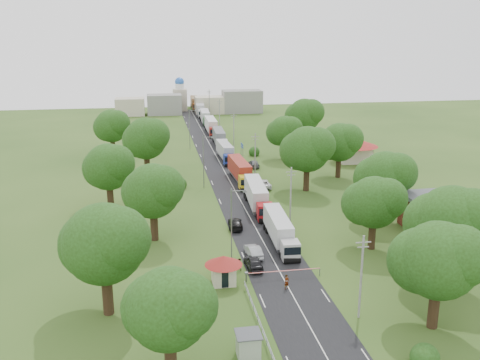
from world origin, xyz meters
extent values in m
plane|color=#2B4B19|center=(0.00, 0.00, 0.00)|extent=(260.00, 260.00, 0.00)
cube|color=black|center=(0.00, 20.00, 0.00)|extent=(8.00, 200.00, 0.04)
cylinder|color=slate|center=(-4.50, -25.00, 0.55)|extent=(0.20, 0.20, 1.10)
cube|color=slate|center=(-4.50, -25.00, 1.05)|extent=(0.35, 0.35, 0.25)
cylinder|color=red|center=(0.00, -25.00, 1.00)|extent=(9.00, 0.12, 0.12)
cylinder|color=slate|center=(4.50, -25.00, 0.50)|extent=(0.10, 0.10, 1.00)
cube|color=beige|center=(-7.20, -25.00, 1.20)|extent=(2.60, 2.60, 2.40)
cone|color=maroon|center=(-7.20, -25.00, 2.90)|extent=(4.40, 4.40, 1.10)
cube|color=black|center=(-5.89, -25.00, 1.40)|extent=(0.02, 1.20, 0.90)
cube|color=black|center=(-7.20, -26.31, 1.00)|extent=(0.80, 0.02, 1.90)
cube|color=#99A593|center=(-7.00, -40.00, 1.15)|extent=(2.00, 2.00, 2.30)
cube|color=#47494F|center=(-7.00, -40.00, 2.35)|extent=(2.30, 2.30, 0.12)
cube|color=black|center=(-5.99, -40.00, 1.30)|extent=(0.02, 1.00, 0.80)
cylinder|color=slate|center=(5.20, 33.80, 2.00)|extent=(0.12, 0.12, 4.00)
cylinder|color=slate|center=(5.20, 36.20, 2.00)|extent=(0.12, 0.12, 4.00)
cube|color=navy|center=(5.20, 35.00, 3.60)|extent=(0.06, 3.00, 1.00)
cube|color=silver|center=(5.20, 35.00, 3.60)|extent=(0.07, 3.10, 0.06)
cylinder|color=gray|center=(5.50, -35.00, 4.50)|extent=(0.24, 0.24, 9.00)
cube|color=gray|center=(5.50, -35.00, 8.30)|extent=(1.60, 0.10, 0.10)
cube|color=gray|center=(5.50, -35.00, 7.80)|extent=(1.20, 0.10, 0.10)
cylinder|color=gray|center=(5.50, -7.00, 4.50)|extent=(0.24, 0.24, 9.00)
cube|color=gray|center=(5.50, -7.00, 8.30)|extent=(1.60, 0.10, 0.10)
cube|color=gray|center=(5.50, -7.00, 7.80)|extent=(1.20, 0.10, 0.10)
cylinder|color=gray|center=(5.50, 21.00, 4.50)|extent=(0.24, 0.24, 9.00)
cube|color=gray|center=(5.50, 21.00, 8.30)|extent=(1.60, 0.10, 0.10)
cube|color=gray|center=(5.50, 21.00, 7.80)|extent=(1.20, 0.10, 0.10)
cylinder|color=gray|center=(5.50, 49.00, 4.50)|extent=(0.24, 0.24, 9.00)
cube|color=gray|center=(5.50, 49.00, 8.30)|extent=(1.60, 0.10, 0.10)
cube|color=gray|center=(5.50, 49.00, 7.80)|extent=(1.20, 0.10, 0.10)
cylinder|color=gray|center=(5.50, 77.00, 4.50)|extent=(0.24, 0.24, 9.00)
cube|color=gray|center=(5.50, 77.00, 8.30)|extent=(1.60, 0.10, 0.10)
cube|color=gray|center=(5.50, 77.00, 7.80)|extent=(1.20, 0.10, 0.10)
cylinder|color=gray|center=(5.50, 105.00, 4.50)|extent=(0.24, 0.24, 9.00)
cube|color=gray|center=(5.50, 105.00, 8.30)|extent=(1.60, 0.10, 0.10)
cube|color=gray|center=(5.50, 105.00, 7.80)|extent=(1.20, 0.10, 0.10)
cylinder|color=slate|center=(-5.50, -20.00, 5.00)|extent=(0.16, 0.16, 10.00)
cube|color=slate|center=(-4.60, -20.00, 9.70)|extent=(1.80, 0.10, 0.10)
cube|color=slate|center=(-3.80, -20.00, 9.55)|extent=(0.50, 0.22, 0.15)
cylinder|color=slate|center=(-5.50, 15.00, 5.00)|extent=(0.16, 0.16, 10.00)
cube|color=slate|center=(-4.60, 15.00, 9.70)|extent=(1.80, 0.10, 0.10)
cube|color=slate|center=(-3.80, 15.00, 9.55)|extent=(0.50, 0.22, 0.15)
cylinder|color=slate|center=(-5.50, 50.00, 5.00)|extent=(0.16, 0.16, 10.00)
cube|color=slate|center=(-4.60, 50.00, 9.70)|extent=(1.80, 0.10, 0.10)
cube|color=slate|center=(-3.80, 50.00, 9.55)|extent=(0.50, 0.22, 0.15)
cylinder|color=#382616|center=(12.00, -38.00, 2.10)|extent=(1.08, 1.08, 4.20)
sphere|color=#1E380F|center=(12.00, -38.00, 7.22)|extent=(7.70, 7.70, 7.70)
sphere|color=#1E380F|center=(13.38, -39.10, 8.05)|extent=(6.05, 6.05, 6.05)
sphere|color=#1E380F|center=(10.90, -36.62, 6.67)|extent=(6.60, 6.60, 6.60)
cylinder|color=#382616|center=(18.00, -30.00, 2.27)|extent=(1.12, 1.12, 4.55)
sphere|color=#1E380F|center=(18.00, -30.00, 7.85)|extent=(8.40, 8.40, 8.40)
sphere|color=#1E380F|center=(19.50, -31.20, 8.75)|extent=(6.60, 6.60, 6.60)
sphere|color=#1E380F|center=(16.80, -28.50, 7.25)|extent=(7.20, 7.20, 7.20)
cylinder|color=#382616|center=(14.00, -18.00, 1.92)|extent=(1.04, 1.04, 3.85)
sphere|color=#1E380F|center=(14.00, -18.00, 6.60)|extent=(7.00, 7.00, 7.00)
sphere|color=#1E380F|center=(15.25, -19.00, 7.35)|extent=(5.50, 5.50, 5.50)
sphere|color=#1E380F|center=(13.00, -16.75, 6.10)|extent=(6.00, 6.00, 6.00)
cylinder|color=#382616|center=(20.00, -8.00, 2.10)|extent=(1.08, 1.08, 4.20)
sphere|color=#1E380F|center=(20.00, -8.00, 7.22)|extent=(7.70, 7.70, 7.70)
sphere|color=#1E380F|center=(21.38, -9.10, 8.05)|extent=(6.05, 6.05, 6.05)
sphere|color=#1E380F|center=(18.90, -6.62, 6.67)|extent=(6.60, 6.60, 6.60)
cylinder|color=#382616|center=(13.00, 10.00, 2.27)|extent=(1.12, 1.12, 4.55)
sphere|color=#1E380F|center=(13.00, 10.00, 7.85)|extent=(8.40, 8.40, 8.40)
sphere|color=#1E380F|center=(14.50, 8.80, 8.75)|extent=(6.60, 6.60, 6.60)
sphere|color=#1E380F|center=(11.80, 11.50, 7.25)|extent=(7.20, 7.20, 7.20)
cylinder|color=#382616|center=(22.00, 18.00, 2.10)|extent=(1.08, 1.08, 4.20)
sphere|color=#1E380F|center=(22.00, 18.00, 7.22)|extent=(7.70, 7.70, 7.70)
sphere|color=#1E380F|center=(23.38, 16.90, 8.05)|extent=(6.05, 6.05, 6.05)
sphere|color=#1E380F|center=(20.90, 19.38, 6.67)|extent=(6.60, 6.60, 6.60)
cylinder|color=#382616|center=(15.00, 35.00, 1.92)|extent=(1.04, 1.04, 3.85)
sphere|color=#1E380F|center=(15.00, 35.00, 6.60)|extent=(7.00, 7.00, 7.00)
sphere|color=#1E380F|center=(16.25, 34.00, 7.35)|extent=(5.50, 5.50, 5.50)
sphere|color=#1E380F|center=(14.00, 36.25, 6.10)|extent=(6.00, 6.00, 6.00)
cylinder|color=#382616|center=(24.00, 50.00, 2.27)|extent=(1.12, 1.12, 4.55)
sphere|color=#1E380F|center=(24.00, 50.00, 7.85)|extent=(8.40, 8.40, 8.40)
sphere|color=#1E380F|center=(25.50, 48.80, 8.75)|extent=(6.60, 6.60, 6.60)
sphere|color=#1E380F|center=(22.80, 51.50, 7.25)|extent=(7.20, 7.20, 7.20)
cylinder|color=#382616|center=(-14.00, -42.00, 1.92)|extent=(1.04, 1.04, 3.85)
sphere|color=#1E380F|center=(-14.00, -42.00, 6.60)|extent=(7.00, 7.00, 7.00)
sphere|color=#1E380F|center=(-12.75, -43.00, 7.35)|extent=(5.50, 5.50, 5.50)
sphere|color=#1E380F|center=(-15.00, -40.75, 6.10)|extent=(6.00, 6.00, 6.00)
cylinder|color=#382616|center=(-20.00, -30.00, 2.27)|extent=(1.12, 1.12, 4.55)
sphere|color=#1E380F|center=(-20.00, -30.00, 7.85)|extent=(8.40, 8.40, 8.40)
sphere|color=#1E380F|center=(-18.50, -31.20, 8.75)|extent=(6.60, 6.60, 6.60)
sphere|color=#1E380F|center=(-21.20, -28.50, 7.25)|extent=(7.20, 7.20, 7.20)
cylinder|color=#382616|center=(-15.00, -10.00, 2.10)|extent=(1.08, 1.08, 4.20)
sphere|color=#1E380F|center=(-15.00, -10.00, 7.22)|extent=(7.70, 7.70, 7.70)
sphere|color=#1E380F|center=(-13.62, -11.10, 8.05)|extent=(6.05, 6.05, 6.05)
sphere|color=#1E380F|center=(-16.10, -8.62, 6.67)|extent=(6.60, 6.60, 6.60)
cylinder|color=#382616|center=(-22.00, 5.00, 2.10)|extent=(1.08, 1.08, 4.20)
sphere|color=#1E380F|center=(-22.00, 5.00, 7.22)|extent=(7.70, 7.70, 7.70)
sphere|color=#1E380F|center=(-20.62, 3.90, 8.05)|extent=(6.05, 6.05, 6.05)
sphere|color=#1E380F|center=(-23.10, 6.38, 6.67)|extent=(6.60, 6.60, 6.60)
cylinder|color=#382616|center=(-16.00, 25.00, 2.27)|extent=(1.12, 1.12, 4.55)
sphere|color=#1E380F|center=(-16.00, 25.00, 7.85)|extent=(8.40, 8.40, 8.40)
sphere|color=#1E380F|center=(-14.50, 23.80, 8.75)|extent=(6.60, 6.60, 6.60)
sphere|color=#1E380F|center=(-17.20, 26.50, 7.25)|extent=(7.20, 7.20, 7.20)
cylinder|color=#382616|center=(-24.00, 45.00, 2.10)|extent=(1.08, 1.08, 4.20)
sphere|color=#1E380F|center=(-24.00, 45.00, 7.22)|extent=(7.70, 7.70, 7.70)
sphere|color=#1E380F|center=(-22.62, 43.90, 8.05)|extent=(6.05, 6.05, 6.05)
sphere|color=#1E380F|center=(-25.10, 46.38, 6.67)|extent=(6.60, 6.60, 6.60)
cube|color=maroon|center=(26.00, -12.00, 2.30)|extent=(8.00, 6.00, 4.60)
cube|color=#47494F|center=(26.00, -12.00, 4.90)|extent=(8.60, 6.60, 0.60)
cube|color=beige|center=(30.00, 30.00, 2.00)|extent=(7.00, 5.00, 4.00)
cone|color=maroon|center=(30.00, 30.00, 4.90)|extent=(10.08, 10.08, 1.80)
cube|color=gray|center=(-10.00, 110.00, 3.50)|extent=(12.00, 8.00, 7.00)
cube|color=beige|center=(6.00, 110.00, 3.00)|extent=(10.00, 8.00, 6.00)
cube|color=gray|center=(18.00, 110.00, 4.00)|extent=(14.00, 8.00, 8.00)
cube|color=beige|center=(-22.00, 110.00, 3.00)|extent=(10.00, 8.00, 6.00)
cube|color=beige|center=(-4.00, 118.00, 4.00)|extent=(5.00, 5.00, 8.00)
cylinder|color=silver|center=(-4.00, 118.00, 9.00)|extent=(3.20, 3.20, 2.00)
sphere|color=#2659B2|center=(-4.00, 118.00, 10.60)|extent=(3.40, 3.40, 3.40)
cube|color=#B8B8B8|center=(2.09, -20.10, 1.46)|extent=(2.36, 2.36, 2.35)
cube|color=black|center=(2.09, -21.24, 1.79)|extent=(2.16, 0.12, 1.04)
cube|color=slate|center=(2.09, -21.18, 0.52)|extent=(2.08, 0.34, 0.33)
cube|color=slate|center=(2.09, -13.51, 0.71)|extent=(2.65, 10.92, 0.28)
cube|color=silver|center=(2.09, -13.22, 2.40)|extent=(2.86, 11.21, 2.83)
cylinder|color=black|center=(2.09, -20.95, 0.47)|extent=(2.21, 0.94, 0.94)
cylinder|color=black|center=(2.09, -19.25, 0.47)|extent=(2.21, 0.94, 0.94)
cylinder|color=black|center=(2.09, -10.21, 0.47)|extent=(2.21, 0.94, 0.94)
cylinder|color=black|center=(2.09, -8.80, 0.47)|extent=(2.21, 0.94, 0.94)
cube|color=#A11216|center=(1.99, -5.13, 1.58)|extent=(2.59, 2.59, 2.55)
cube|color=black|center=(1.99, -6.37, 1.94)|extent=(2.34, 0.17, 1.12)
cube|color=slate|center=(1.99, -6.31, 0.56)|extent=(2.26, 0.39, 0.36)
cube|color=slate|center=(1.99, 2.01, 0.76)|extent=(3.07, 11.85, 0.31)
cube|color=silver|center=(1.99, 2.31, 2.60)|extent=(3.29, 12.17, 3.06)
cylinder|color=black|center=(1.99, -6.05, 0.51)|extent=(2.40, 1.02, 1.02)
cylinder|color=black|center=(1.99, -4.21, 0.51)|extent=(2.40, 1.02, 1.02)
cylinder|color=black|center=(1.99, 5.58, 0.51)|extent=(2.40, 1.02, 1.02)
cylinder|color=black|center=(1.99, 7.11, 0.51)|extent=(2.40, 1.02, 1.02)
cube|color=gold|center=(1.98, 11.86, 1.55)|extent=(2.51, 2.51, 2.51)
cube|color=black|center=(1.98, 10.65, 1.91)|extent=(2.30, 0.12, 1.10)
cube|color=slate|center=(1.98, 10.71, 0.55)|extent=(2.21, 0.35, 0.35)
cube|color=slate|center=(1.98, 18.88, 0.75)|extent=(2.82, 11.62, 0.30)
cube|color=maroon|center=(1.98, 19.18, 2.56)|extent=(3.03, 11.93, 3.01)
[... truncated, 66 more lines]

